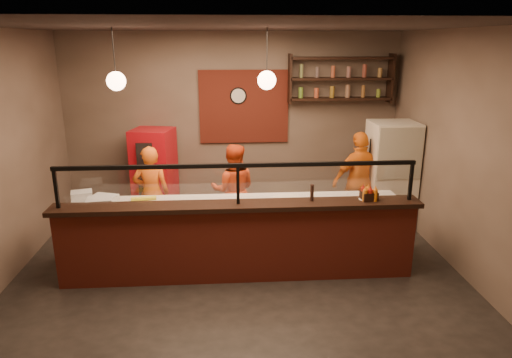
{
  "coord_description": "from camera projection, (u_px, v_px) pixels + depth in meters",
  "views": [
    {
      "loc": [
        -0.15,
        -5.74,
        3.03
      ],
      "look_at": [
        0.27,
        0.3,
        1.2
      ],
      "focal_mm": 32.0,
      "sensor_mm": 36.0,
      "label": 1
    }
  ],
  "objects": [
    {
      "name": "floor",
      "position": [
        238.0,
        268.0,
        6.37
      ],
      "size": [
        6.0,
        6.0,
        0.0
      ],
      "primitive_type": "plane",
      "color": "black",
      "rests_on": "ground"
    },
    {
      "name": "ceiling",
      "position": [
        235.0,
        26.0,
        5.44
      ],
      "size": [
        6.0,
        6.0,
        0.0
      ],
      "primitive_type": "plane",
      "rotation": [
        3.14,
        0.0,
        0.0
      ],
      "color": "#352C29",
      "rests_on": "wall_back"
    },
    {
      "name": "wall_back",
      "position": [
        233.0,
        123.0,
        8.29
      ],
      "size": [
        6.0,
        0.0,
        6.0
      ],
      "primitive_type": "plane",
      "rotation": [
        1.57,
        0.0,
        0.0
      ],
      "color": "#715F53",
      "rests_on": "floor"
    },
    {
      "name": "wall_right",
      "position": [
        461.0,
        153.0,
        6.1
      ],
      "size": [
        0.0,
        5.0,
        5.0
      ],
      "primitive_type": "plane",
      "rotation": [
        1.57,
        0.0,
        -1.57
      ],
      "color": "#715F53",
      "rests_on": "floor"
    },
    {
      "name": "wall_front",
      "position": [
        246.0,
        235.0,
        3.52
      ],
      "size": [
        6.0,
        0.0,
        6.0
      ],
      "primitive_type": "plane",
      "rotation": [
        -1.57,
        0.0,
        0.0
      ],
      "color": "#715F53",
      "rests_on": "floor"
    },
    {
      "name": "brick_patch",
      "position": [
        244.0,
        107.0,
        8.19
      ],
      "size": [
        1.6,
        0.04,
        1.3
      ],
      "primitive_type": "cube",
      "color": "maroon",
      "rests_on": "wall_back"
    },
    {
      "name": "service_counter",
      "position": [
        239.0,
        244.0,
        5.94
      ],
      "size": [
        4.6,
        0.25,
        1.0
      ],
      "primitive_type": "cube",
      "color": "maroon",
      "rests_on": "floor"
    },
    {
      "name": "counter_ledge",
      "position": [
        238.0,
        206.0,
        5.78
      ],
      "size": [
        4.7,
        0.37,
        0.06
      ],
      "primitive_type": "cube",
      "color": "black",
      "rests_on": "service_counter"
    },
    {
      "name": "worktop_cabinet",
      "position": [
        238.0,
        234.0,
        6.43
      ],
      "size": [
        4.6,
        0.75,
        0.85
      ],
      "primitive_type": "cube",
      "color": "gray",
      "rests_on": "floor"
    },
    {
      "name": "worktop",
      "position": [
        237.0,
        204.0,
        6.3
      ],
      "size": [
        4.6,
        0.75,
        0.05
      ],
      "primitive_type": "cube",
      "color": "white",
      "rests_on": "worktop_cabinet"
    },
    {
      "name": "sneeze_guard",
      "position": [
        238.0,
        180.0,
        5.68
      ],
      "size": [
        4.5,
        0.05,
        0.52
      ],
      "color": "white",
      "rests_on": "counter_ledge"
    },
    {
      "name": "wall_shelving",
      "position": [
        341.0,
        79.0,
        8.01
      ],
      "size": [
        1.84,
        0.28,
        0.85
      ],
      "color": "black",
      "rests_on": "wall_back"
    },
    {
      "name": "wall_clock",
      "position": [
        238.0,
        96.0,
        8.11
      ],
      "size": [
        0.3,
        0.04,
        0.3
      ],
      "primitive_type": "cylinder",
      "rotation": [
        1.57,
        0.0,
        0.0
      ],
      "color": "black",
      "rests_on": "wall_back"
    },
    {
      "name": "pendant_left",
      "position": [
        116.0,
        81.0,
        5.72
      ],
      "size": [
        0.24,
        0.24,
        0.77
      ],
      "color": "black",
      "rests_on": "ceiling"
    },
    {
      "name": "pendant_right",
      "position": [
        267.0,
        80.0,
        5.84
      ],
      "size": [
        0.24,
        0.24,
        0.77
      ],
      "color": "black",
      "rests_on": "ceiling"
    },
    {
      "name": "cook_left",
      "position": [
        151.0,
        193.0,
        7.11
      ],
      "size": [
        0.58,
        0.41,
        1.51
      ],
      "primitive_type": "imported",
      "rotation": [
        0.0,
        0.0,
        3.23
      ],
      "color": "orange",
      "rests_on": "floor"
    },
    {
      "name": "cook_mid",
      "position": [
        233.0,
        190.0,
        7.28
      ],
      "size": [
        0.77,
        0.62,
        1.5
      ],
      "primitive_type": "imported",
      "rotation": [
        0.0,
        0.0,
        3.07
      ],
      "color": "red",
      "rests_on": "floor"
    },
    {
      "name": "cook_right",
      "position": [
        359.0,
        181.0,
        7.52
      ],
      "size": [
        1.03,
        0.62,
        1.64
      ],
      "primitive_type": "imported",
      "rotation": [
        0.0,
        0.0,
        3.39
      ],
      "color": "orange",
      "rests_on": "floor"
    },
    {
      "name": "fridge",
      "position": [
        390.0,
        175.0,
        7.63
      ],
      "size": [
        0.74,
        0.7,
        1.78
      ],
      "primitive_type": "cube",
      "rotation": [
        0.0,
        0.0,
        -0.01
      ],
      "color": "beige",
      "rests_on": "floor"
    },
    {
      "name": "red_cooler",
      "position": [
        155.0,
        173.0,
        8.1
      ],
      "size": [
        0.79,
        0.75,
        1.57
      ],
      "primitive_type": "cube",
      "rotation": [
        0.0,
        0.0,
        -0.22
      ],
      "color": "#B30B15",
      "rests_on": "floor"
    },
    {
      "name": "pizza_dough",
      "position": [
        287.0,
        199.0,
        6.39
      ],
      "size": [
        0.51,
        0.51,
        0.01
      ],
      "primitive_type": "cylinder",
      "rotation": [
        0.0,
        0.0,
        0.18
      ],
      "color": "silver",
      "rests_on": "worktop"
    },
    {
      "name": "prep_tub_a",
      "position": [
        104.0,
        202.0,
        6.08
      ],
      "size": [
        0.38,
        0.34,
        0.16
      ],
      "primitive_type": "cube",
      "rotation": [
        0.0,
        0.0,
        -0.32
      ],
      "color": "silver",
      "rests_on": "worktop"
    },
    {
      "name": "prep_tub_b",
      "position": [
        82.0,
        196.0,
        6.32
      ],
      "size": [
        0.33,
        0.29,
        0.14
      ],
      "primitive_type": "cube",
      "rotation": [
        0.0,
        0.0,
        0.29
      ],
      "color": "silver",
      "rests_on": "worktop"
    },
    {
      "name": "prep_tub_c",
      "position": [
        100.0,
        204.0,
        5.98
      ],
      "size": [
        0.36,
        0.3,
        0.16
      ],
      "primitive_type": "cube",
      "rotation": [
        0.0,
        0.0,
        0.13
      ],
      "color": "silver",
      "rests_on": "worktop"
    },
    {
      "name": "rolling_pin",
      "position": [
        144.0,
        198.0,
        6.35
      ],
      "size": [
        0.35,
        0.11,
        0.06
      ],
      "primitive_type": "cylinder",
      "rotation": [
        0.0,
        1.57,
        0.15
      ],
      "color": "gold",
      "rests_on": "worktop"
    },
    {
      "name": "condiment_caddy",
      "position": [
        369.0,
        196.0,
        5.89
      ],
      "size": [
        0.22,
        0.19,
        0.11
      ],
      "primitive_type": "cube",
      "rotation": [
        0.0,
        0.0,
        0.17
      ],
      "color": "black",
      "rests_on": "counter_ledge"
    },
    {
      "name": "pepper_mill",
      "position": [
        312.0,
        193.0,
        5.84
      ],
      "size": [
        0.06,
        0.06,
        0.22
      ],
      "primitive_type": "cylinder",
      "rotation": [
        0.0,
        0.0,
        -0.25
      ],
      "color": "black",
      "rests_on": "counter_ledge"
    },
    {
      "name": "small_plate",
      "position": [
        365.0,
        199.0,
        5.93
      ],
      "size": [
        0.21,
        0.21,
        0.01
      ],
      "primitive_type": "cylinder",
      "rotation": [
        0.0,
        0.0,
        -0.28
      ],
      "color": "white",
      "rests_on": "counter_ledge"
    }
  ]
}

